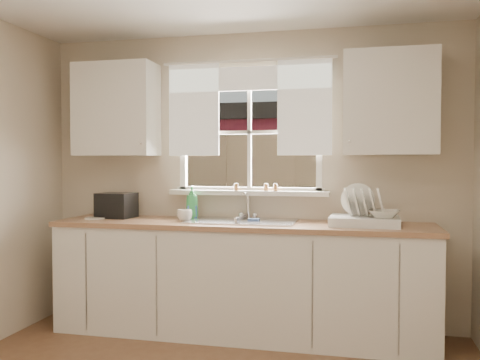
% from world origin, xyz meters
% --- Properties ---
extents(room_walls, '(3.62, 4.02, 2.50)m').
position_xyz_m(room_walls, '(0.00, -0.07, 1.24)').
color(room_walls, beige).
rests_on(room_walls, ground).
extents(window, '(1.38, 0.16, 1.06)m').
position_xyz_m(window, '(0.00, 2.00, 1.49)').
color(window, white).
rests_on(window, room_walls).
extents(curtains, '(1.50, 0.03, 0.81)m').
position_xyz_m(curtains, '(0.00, 1.95, 1.93)').
color(curtains, white).
rests_on(curtains, room_walls).
extents(base_cabinets, '(3.00, 0.62, 0.87)m').
position_xyz_m(base_cabinets, '(0.00, 1.68, 0.43)').
color(base_cabinets, silver).
rests_on(base_cabinets, ground).
extents(countertop, '(3.04, 0.65, 0.04)m').
position_xyz_m(countertop, '(0.00, 1.68, 0.89)').
color(countertop, '#9D704E').
rests_on(countertop, base_cabinets).
extents(upper_cabinet_left, '(0.70, 0.33, 0.80)m').
position_xyz_m(upper_cabinet_left, '(-1.15, 1.82, 1.85)').
color(upper_cabinet_left, silver).
rests_on(upper_cabinet_left, room_walls).
extents(upper_cabinet_right, '(0.70, 0.33, 0.80)m').
position_xyz_m(upper_cabinet_right, '(1.15, 1.82, 1.85)').
color(upper_cabinet_right, silver).
rests_on(upper_cabinet_right, room_walls).
extents(wall_outlet, '(0.08, 0.01, 0.12)m').
position_xyz_m(wall_outlet, '(0.88, 1.99, 1.08)').
color(wall_outlet, beige).
rests_on(wall_outlet, room_walls).
extents(sill_jars, '(0.38, 0.04, 0.06)m').
position_xyz_m(sill_jars, '(0.10, 1.94, 1.18)').
color(sill_jars, brown).
rests_on(sill_jars, window).
extents(backyard, '(20.00, 10.00, 6.13)m').
position_xyz_m(backyard, '(0.58, 8.42, 3.46)').
color(backyard, '#335421').
rests_on(backyard, ground).
extents(sink, '(0.88, 0.52, 0.40)m').
position_xyz_m(sink, '(0.00, 1.71, 0.84)').
color(sink, '#B7B7BC').
rests_on(sink, countertop).
extents(dish_rack, '(0.53, 0.41, 0.32)m').
position_xyz_m(dish_rack, '(0.96, 1.68, 0.98)').
color(dish_rack, silver).
rests_on(dish_rack, countertop).
extents(bowl, '(0.26, 0.26, 0.06)m').
position_xyz_m(bowl, '(1.11, 1.63, 1.01)').
color(bowl, silver).
rests_on(bowl, dish_rack).
extents(soap_bottle_a, '(0.12, 0.12, 0.28)m').
position_xyz_m(soap_bottle_a, '(-0.46, 1.83, 1.05)').
color(soap_bottle_a, '#2C8742').
rests_on(soap_bottle_a, countertop).
extents(soap_bottle_b, '(0.10, 0.10, 0.17)m').
position_xyz_m(soap_bottle_b, '(-0.46, 1.82, 0.99)').
color(soap_bottle_b, '#3046B7').
rests_on(soap_bottle_b, countertop).
extents(soap_bottle_c, '(0.13, 0.13, 0.15)m').
position_xyz_m(soap_bottle_c, '(-1.24, 1.84, 0.98)').
color(soap_bottle_c, beige).
rests_on(soap_bottle_c, countertop).
extents(saucer, '(0.17, 0.17, 0.01)m').
position_xyz_m(saucer, '(-1.26, 1.63, 0.92)').
color(saucer, white).
rests_on(saucer, countertop).
extents(cup, '(0.16, 0.16, 0.10)m').
position_xyz_m(cup, '(-0.46, 1.64, 0.96)').
color(cup, silver).
rests_on(cup, countertop).
extents(black_appliance, '(0.31, 0.28, 0.22)m').
position_xyz_m(black_appliance, '(-1.13, 1.77, 1.02)').
color(black_appliance, black).
rests_on(black_appliance, countertop).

